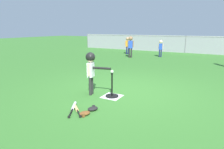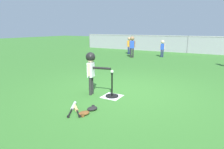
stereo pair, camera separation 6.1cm
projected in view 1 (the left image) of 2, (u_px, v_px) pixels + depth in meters
ground_plane at (130, 92)px, 5.04m from camera, size 60.00×60.00×0.00m
home_plate at (112, 96)px, 4.68m from camera, size 0.44×0.44×0.01m
batting_tee at (112, 93)px, 4.66m from camera, size 0.32×0.32×0.58m
baseball_on_tee at (112, 72)px, 4.54m from camera, size 0.07×0.07×0.07m
batter_child at (91, 65)px, 4.65m from camera, size 0.62×0.30×1.06m
fielder_deep_left at (161, 46)px, 11.01m from camera, size 0.29×0.19×0.97m
fielder_near_left at (128, 43)px, 12.22m from camera, size 0.31×0.22×1.09m
fielder_deep_center at (131, 44)px, 10.76m from camera, size 0.34×0.24×1.19m
spare_bat_silver at (73, 107)px, 3.97m from camera, size 0.39×0.64×0.06m
spare_bat_wood at (77, 109)px, 3.88m from camera, size 0.46×0.41×0.06m
glove_by_plate at (85, 113)px, 3.67m from camera, size 0.24×0.27×0.07m
glove_near_bats at (93, 109)px, 3.89m from camera, size 0.24×0.27×0.07m
outfield_fence at (186, 44)px, 12.91m from camera, size 16.06×0.06×1.15m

